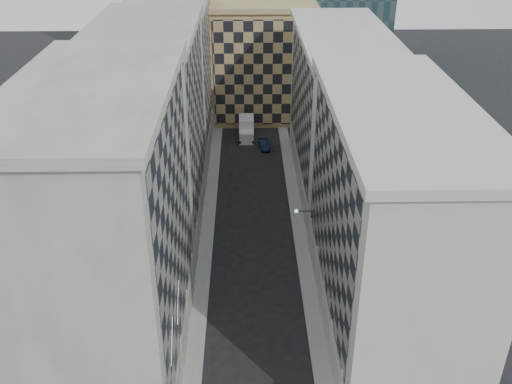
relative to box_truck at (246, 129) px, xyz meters
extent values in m
cube|color=gray|center=(-4.61, -27.26, -1.26)|extent=(1.50, 100.00, 0.15)
cube|color=gray|center=(5.89, -27.26, -1.26)|extent=(1.50, 100.00, 0.15)
cube|color=gray|center=(-10.36, -46.26, 10.17)|extent=(10.00, 22.00, 23.00)
cube|color=gray|center=(-5.48, -46.26, 11.67)|extent=(0.25, 19.36, 18.00)
cube|color=gray|center=(-5.56, -46.26, 0.27)|extent=(0.45, 21.12, 3.20)
cube|color=gray|center=(-10.36, -46.26, 22.02)|extent=(10.80, 22.80, 0.70)
cylinder|color=gray|center=(-5.71, -49.01, 0.87)|extent=(0.90, 0.90, 4.40)
cylinder|color=gray|center=(-5.71, -43.51, 0.87)|extent=(0.90, 0.90, 4.40)
cylinder|color=gray|center=(-5.71, -38.01, 0.87)|extent=(0.90, 0.90, 4.40)
cube|color=gray|center=(-10.36, -24.26, 9.67)|extent=(10.00, 22.00, 22.00)
cube|color=gray|center=(-5.48, -24.26, 11.17)|extent=(0.25, 19.36, 17.00)
cube|color=gray|center=(-5.56, -24.26, 0.27)|extent=(0.45, 21.12, 3.20)
cube|color=gray|center=(-10.36, -24.26, 21.02)|extent=(10.80, 22.80, 0.70)
cylinder|color=gray|center=(-5.71, -32.51, 0.87)|extent=(0.90, 0.90, 4.40)
cylinder|color=gray|center=(-5.71, -27.01, 0.87)|extent=(0.90, 0.90, 4.40)
cylinder|color=gray|center=(-5.71, -21.51, 0.87)|extent=(0.90, 0.90, 4.40)
cylinder|color=gray|center=(-5.71, -16.01, 0.87)|extent=(0.90, 0.90, 4.40)
cube|color=gray|center=(-10.36, -2.26, 9.17)|extent=(10.00, 22.00, 21.00)
cube|color=gray|center=(-5.48, -2.26, 10.67)|extent=(0.25, 19.36, 16.00)
cube|color=gray|center=(-5.56, -2.26, 0.27)|extent=(0.45, 21.12, 3.20)
cylinder|color=gray|center=(-5.71, -10.51, 0.87)|extent=(0.90, 0.90, 4.40)
cylinder|color=gray|center=(-5.71, -5.01, 0.87)|extent=(0.90, 0.90, 4.40)
cylinder|color=gray|center=(-5.71, 0.49, 0.87)|extent=(0.90, 0.90, 4.40)
cylinder|color=gray|center=(-5.71, 5.99, 0.87)|extent=(0.90, 0.90, 4.40)
cube|color=#B4AFA5|center=(11.64, -42.26, 8.67)|extent=(10.00, 26.00, 20.00)
cube|color=gray|center=(6.76, -42.26, 10.17)|extent=(0.25, 22.88, 15.00)
cube|color=#B4AFA5|center=(6.84, -42.26, 0.27)|extent=(0.45, 24.96, 3.20)
cube|color=#B4AFA5|center=(11.64, -42.26, 19.02)|extent=(10.80, 26.80, 0.70)
cylinder|color=#B4AFA5|center=(6.99, -47.46, 0.87)|extent=(0.90, 0.90, 4.40)
cylinder|color=#B4AFA5|center=(6.99, -42.26, 0.87)|extent=(0.90, 0.90, 4.40)
cylinder|color=#B4AFA5|center=(6.99, -37.06, 0.87)|extent=(0.90, 0.90, 4.40)
cylinder|color=#B4AFA5|center=(6.99, -31.86, 0.87)|extent=(0.90, 0.90, 4.40)
cube|color=#B4AFA5|center=(11.64, -15.26, 8.17)|extent=(10.00, 28.00, 19.00)
cube|color=gray|center=(6.76, -15.26, 9.67)|extent=(0.25, 24.64, 14.00)
cube|color=#B4AFA5|center=(6.84, -15.26, 0.27)|extent=(0.45, 26.88, 3.20)
cube|color=#B4AFA5|center=(11.64, -15.26, 18.02)|extent=(10.80, 28.80, 0.70)
cube|color=#A17F55|center=(2.64, 10.74, 7.67)|extent=(16.00, 14.00, 18.00)
cube|color=tan|center=(2.64, 3.64, 7.67)|extent=(15.20, 0.25, 16.50)
cube|color=#A17F55|center=(2.64, 10.74, 17.07)|extent=(16.80, 14.80, 0.80)
cube|color=#322B26|center=(0.64, 24.74, 12.67)|extent=(6.00, 6.00, 28.00)
cylinder|color=gray|center=(-5.26, -53.26, 6.67)|extent=(0.10, 2.33, 2.33)
cylinder|color=gray|center=(-5.26, -49.26, 6.67)|extent=(0.10, 2.33, 2.33)
cylinder|color=black|center=(5.74, -33.26, 4.87)|extent=(1.80, 0.08, 0.08)
sphere|color=#FFE5B2|center=(4.84, -33.26, 4.87)|extent=(0.36, 0.36, 0.36)
cube|color=silver|center=(0.00, -1.86, -0.44)|extent=(2.18, 2.37, 1.78)
cube|color=silver|center=(0.00, 0.70, 0.20)|extent=(2.28, 3.56, 3.06)
cylinder|color=black|center=(-0.98, -2.66, -0.89)|extent=(0.30, 0.89, 0.89)
cylinder|color=black|center=(0.99, -2.65, -0.89)|extent=(0.30, 0.89, 0.89)
cylinder|color=black|center=(-0.99, 1.89, -0.89)|extent=(0.30, 0.89, 0.89)
cylinder|color=black|center=(0.98, 1.89, -0.89)|extent=(0.30, 0.89, 0.89)
imported|color=black|center=(2.62, -4.20, -0.71)|extent=(1.76, 3.89, 1.24)
camera|label=1|loc=(-0.17, -82.16, 33.86)|focal=40.00mm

